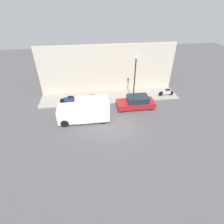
# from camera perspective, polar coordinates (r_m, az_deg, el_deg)

# --- Properties ---
(ground_plane) EXTENTS (60.00, 60.00, 0.00)m
(ground_plane) POSITION_cam_1_polar(r_m,az_deg,el_deg) (16.16, 1.71, -4.34)
(ground_plane) COLOR #514F51
(sidewalk) EXTENTS (3.08, 15.78, 0.12)m
(sidewalk) POSITION_cam_1_polar(r_m,az_deg,el_deg) (20.61, -0.72, 5.04)
(sidewalk) COLOR gray
(sidewalk) RESTS_ON ground_plane
(building_facade) EXTENTS (0.30, 15.78, 5.60)m
(building_facade) POSITION_cam_1_polar(r_m,az_deg,el_deg) (21.02, -1.38, 13.82)
(building_facade) COLOR beige
(building_facade) RESTS_ON ground_plane
(parked_car) EXTENTS (1.68, 3.93, 1.33)m
(parked_car) POSITION_cam_1_polar(r_m,az_deg,el_deg) (18.54, 7.88, 3.17)
(parked_car) COLOR maroon
(parked_car) RESTS_ON ground_plane
(delivery_van) EXTENTS (1.88, 4.70, 2.09)m
(delivery_van) POSITION_cam_1_polar(r_m,az_deg,el_deg) (16.45, -8.96, 0.51)
(delivery_van) COLOR white
(delivery_van) RESTS_ON ground_plane
(motorcycle_red) EXTENTS (0.30, 2.15, 0.85)m
(motorcycle_red) POSITION_cam_1_polar(r_m,az_deg,el_deg) (19.29, -6.71, 4.39)
(motorcycle_red) COLOR #B21E1E
(motorcycle_red) RESTS_ON sidewalk
(scooter_silver) EXTENTS (0.30, 1.78, 0.79)m
(scooter_silver) POSITION_cam_1_polar(r_m,az_deg,el_deg) (21.51, 17.33, 6.18)
(scooter_silver) COLOR #B7B7BF
(scooter_silver) RESTS_ON sidewalk
(motorcycle_blue) EXTENTS (0.30, 2.04, 0.83)m
(motorcycle_blue) POSITION_cam_1_polar(r_m,az_deg,el_deg) (19.52, -13.72, 3.97)
(motorcycle_blue) COLOR navy
(motorcycle_blue) RESTS_ON sidewalk
(streetlamp) EXTENTS (0.34, 0.34, 4.99)m
(streetlamp) POSITION_cam_1_polar(r_m,az_deg,el_deg) (18.54, 7.55, 12.71)
(streetlamp) COLOR black
(streetlamp) RESTS_ON sidewalk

